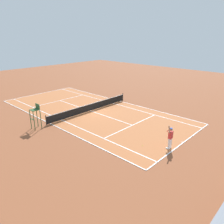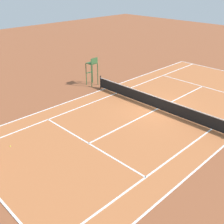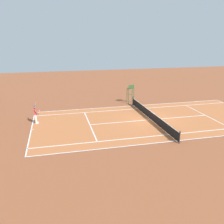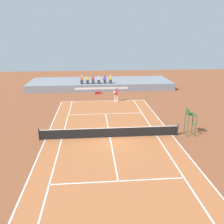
% 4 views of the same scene
% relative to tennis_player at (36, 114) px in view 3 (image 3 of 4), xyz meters
% --- Properties ---
extents(ground_plane, '(80.00, 80.00, 0.00)m').
position_rel_tennis_player_xyz_m(ground_plane, '(-1.72, -11.51, -0.99)').
color(ground_plane, brown).
extents(court, '(11.08, 23.88, 0.03)m').
position_rel_tennis_player_xyz_m(court, '(-1.72, -11.51, -0.98)').
color(court, '#B76638').
rests_on(court, ground).
extents(net, '(11.98, 0.10, 1.07)m').
position_rel_tennis_player_xyz_m(net, '(-1.72, -11.51, -0.47)').
color(net, black).
rests_on(net, ground).
extents(tennis_player, '(0.76, 0.63, 2.08)m').
position_rel_tennis_player_xyz_m(tennis_player, '(0.00, 0.00, 0.00)').
color(tennis_player, white).
rests_on(tennis_player, ground).
extents(tennis_ball, '(0.07, 0.07, 0.07)m').
position_rel_tennis_player_xyz_m(tennis_ball, '(1.11, -1.82, -0.96)').
color(tennis_ball, '#D1E533').
rests_on(tennis_ball, ground).
extents(umpire_chair, '(0.77, 0.77, 2.44)m').
position_rel_tennis_player_xyz_m(umpire_chair, '(5.23, -11.51, 0.56)').
color(umpire_chair, '#2D562D').
rests_on(umpire_chair, ground).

